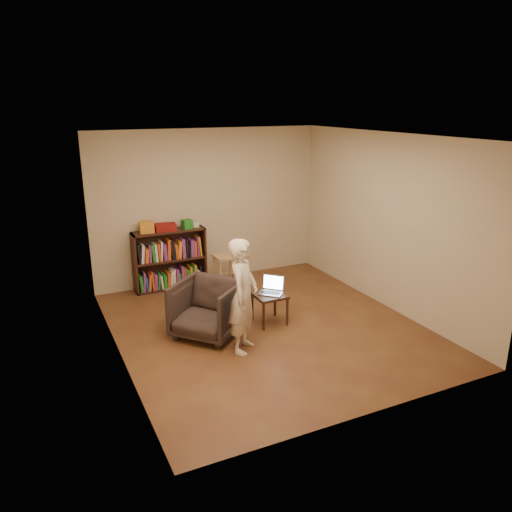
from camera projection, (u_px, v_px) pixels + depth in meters
name	position (u px, v px, depth m)	size (l,w,h in m)	color
floor	(267.00, 327.00, 6.96)	(4.50, 4.50, 0.00)	#4F2619
ceiling	(268.00, 136.00, 6.19)	(4.50, 4.50, 0.00)	silver
wall_back	(208.00, 206.00, 8.52)	(4.00, 4.00, 0.00)	#C7B496
wall_left	(113.00, 257.00, 5.76)	(4.50, 4.50, 0.00)	#C7B496
wall_right	(388.00, 222.00, 7.40)	(4.50, 4.50, 0.00)	#C7B496
bookshelf	(170.00, 263.00, 8.32)	(1.20, 0.30, 1.00)	black
box_yellow	(147.00, 227.00, 7.97)	(0.22, 0.16, 0.18)	orange
red_cloth	(166.00, 227.00, 8.11)	(0.33, 0.24, 0.11)	maroon
box_green	(187.00, 224.00, 8.23)	(0.15, 0.15, 0.15)	#1F7621
box_white	(196.00, 225.00, 8.35)	(0.09, 0.09, 0.07)	silver
stool	(225.00, 261.00, 8.38)	(0.38, 0.38, 0.55)	#A3724F
armchair	(207.00, 309.00, 6.62)	(0.81, 0.83, 0.76)	#2D241E
side_table	(270.00, 299.00, 7.00)	(0.42, 0.42, 0.43)	black
laptop	(272.00, 289.00, 7.02)	(0.41, 0.41, 0.24)	#AAA9AE
person	(243.00, 296.00, 6.12)	(0.53, 0.35, 1.46)	beige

